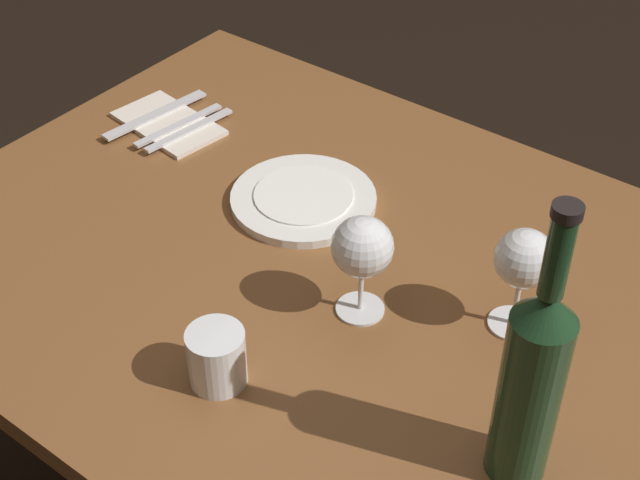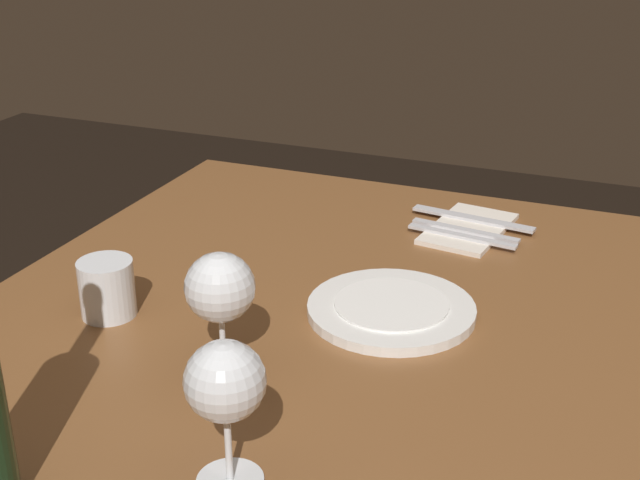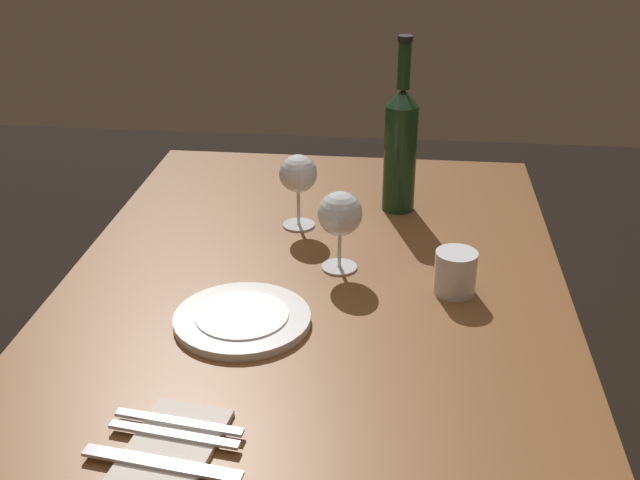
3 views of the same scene
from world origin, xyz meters
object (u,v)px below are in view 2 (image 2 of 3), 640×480
object	(u,v)px
fork_inner	(465,230)
table_knife	(473,219)
water_tumbler	(107,291)
dinner_plate	(391,309)
wine_glass_left	(220,290)
folded_napkin	(468,229)
fork_outer	(462,236)
wine_glass_right	(225,385)

from	to	relation	value
fork_inner	table_knife	xyz separation A→B (m)	(0.05, 0.00, 0.00)
water_tumbler	table_knife	bearing A→B (deg)	-37.72
dinner_plate	wine_glass_left	bearing A→B (deg)	145.86
water_tumbler	dinner_plate	size ratio (longest dim) A/B	0.34
table_knife	wine_glass_left	bearing A→B (deg)	162.83
folded_napkin	fork_inner	distance (m)	0.03
wine_glass_left	folded_napkin	world-z (taller)	wine_glass_left
fork_inner	fork_outer	world-z (taller)	same
dinner_plate	fork_inner	xyz separation A→B (m)	(0.30, -0.03, 0.00)
wine_glass_left	fork_outer	world-z (taller)	wine_glass_left
wine_glass_right	fork_outer	bearing A→B (deg)	-6.38
dinner_plate	folded_napkin	size ratio (longest dim) A/B	1.11
dinner_plate	fork_inner	distance (m)	0.30
wine_glass_left	table_knife	bearing A→B (deg)	-17.17
wine_glass_left	fork_inner	bearing A→B (deg)	-18.92
water_tumbler	folded_napkin	size ratio (longest dim) A/B	0.38
wine_glass_right	water_tumbler	world-z (taller)	wine_glass_right
dinner_plate	folded_napkin	distance (m)	0.32
wine_glass_left	folded_napkin	bearing A→B (deg)	-18.09
fork_outer	table_knife	distance (m)	0.08
wine_glass_right	table_knife	world-z (taller)	wine_glass_right
water_tumbler	folded_napkin	xyz separation A→B (m)	(0.46, -0.38, -0.03)
fork_outer	table_knife	size ratio (longest dim) A/B	0.86
wine_glass_left	dinner_plate	size ratio (longest dim) A/B	0.67
folded_napkin	wine_glass_right	bearing A→B (deg)	174.07
table_knife	folded_napkin	bearing A→B (deg)	180.00
dinner_plate	folded_napkin	world-z (taller)	dinner_plate
water_tumbler	folded_napkin	world-z (taller)	water_tumbler
wine_glass_left	folded_napkin	distance (m)	0.57
fork_inner	table_knife	distance (m)	0.05
water_tumbler	wine_glass_left	bearing A→B (deg)	-107.94
wine_glass_right	folded_napkin	xyz separation A→B (m)	(0.70, -0.07, -0.11)
wine_glass_right	fork_outer	xyz separation A→B (m)	(0.65, -0.07, -0.10)
dinner_plate	fork_inner	size ratio (longest dim) A/B	1.25
fork_inner	fork_outer	size ratio (longest dim) A/B	1.00
wine_glass_left	fork_outer	distance (m)	0.52
wine_glass_left	water_tumbler	size ratio (longest dim) A/B	1.95
folded_napkin	table_knife	xyz separation A→B (m)	(0.03, 0.00, 0.01)
wine_glass_right	wine_glass_left	bearing A→B (deg)	29.47
folded_napkin	fork_inner	size ratio (longest dim) A/B	1.13
wine_glass_right	water_tumbler	xyz separation A→B (m)	(0.24, 0.31, -0.08)
wine_glass_right	dinner_plate	bearing A→B (deg)	-6.18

